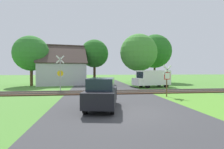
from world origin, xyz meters
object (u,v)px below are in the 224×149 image
Objects in this scene: crossing_sign_far at (60,71)px; tree_right at (139,53)px; stop_sign_near at (167,78)px; house at (62,72)px; mail_truck at (152,78)px; tree_far at (155,51)px; tree_center at (94,54)px; parked_car at (102,93)px; tree_left at (31,53)px.

tree_right reaches higher than crossing_sign_far.
house is (-10.93, 14.28, 0.33)m from stop_sign_near.
house is at bearing 49.40° from mail_truck.
house is 14.06m from mail_truck.
mail_truck is (-4.04, -9.93, -4.62)m from tree_far.
tree_center is 0.95× the size of tree_right.
tree_center is 1.77× the size of parked_car.
stop_sign_near is 0.52× the size of mail_truck.
tree_far is 1.73× the size of mail_truck.
house reaches higher than mail_truck.
tree_right is 0.87× the size of tree_far.
tree_center is at bearing 9.23° from house.
stop_sign_near is at bearing -94.61° from tree_right.
tree_center is 11.66m from tree_far.
tree_center is 9.85m from tree_left.
crossing_sign_far is at bearing 91.53° from mail_truck.
mail_truck is 14.15m from parked_car.
tree_center is (5.18, 1.78, 3.19)m from house.
crossing_sign_far is 0.90× the size of parked_car.
tree_left is 1.40× the size of mail_truck.
tree_left is (-15.04, 12.82, 3.14)m from stop_sign_near.
tree_left reaches higher than mail_truck.
tree_left is (-20.76, -5.19, -1.14)m from tree_far.
crossing_sign_far is at bearing -139.33° from tree_far.
tree_left reaches higher than house.
mail_truck is at bearing 2.26° from crossing_sign_far.
tree_left is 17.72m from mail_truck.
mail_truck is at bearing -47.06° from tree_center.
tree_left is 1.72× the size of parked_car.
tree_center is at bearing -170.32° from tree_far.
house is 1.95× the size of parked_car.
parked_car is at bearing -61.07° from tree_left.
tree_center is 1.03× the size of tree_left.
house is at bearing 116.14° from parked_car.
tree_far reaches higher than mail_truck.
mail_truck reaches higher than parked_car.
tree_far is (15.31, 13.15, 3.73)m from crossing_sign_far.
house is 17.51m from tree_far.
crossing_sign_far is at bearing -91.63° from house.
tree_right reaches higher than mail_truck.
tree_left is (-9.30, -3.24, -0.38)m from tree_center.
stop_sign_near is 19.38m from tree_far.
parked_car is (5.15, -18.21, -1.01)m from house.
crossing_sign_far is at bearing -108.94° from tree_center.
tree_far is 11.68m from mail_truck.
tree_far is at bearing 2.92° from house.
house is 1.59× the size of mail_truck.
crossing_sign_far reaches higher than stop_sign_near.
tree_far reaches higher than house.
house reaches higher than parked_car.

